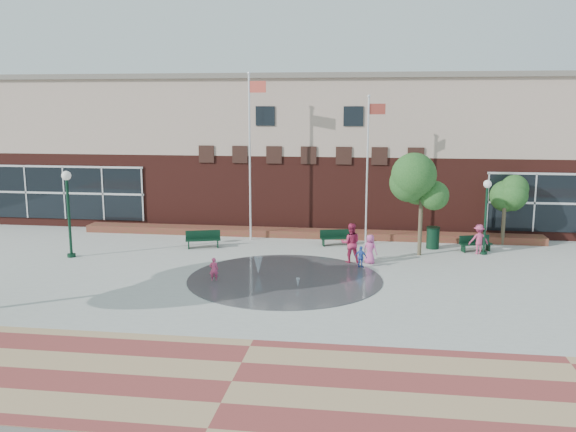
# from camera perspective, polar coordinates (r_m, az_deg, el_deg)

# --- Properties ---
(ground) EXTENTS (120.00, 120.00, 0.00)m
(ground) POSITION_cam_1_polar(r_m,az_deg,el_deg) (23.62, -1.36, -7.96)
(ground) COLOR #666056
(ground) RESTS_ON ground
(plaza_concrete) EXTENTS (46.00, 18.00, 0.01)m
(plaza_concrete) POSITION_cam_1_polar(r_m,az_deg,el_deg) (27.40, 0.00, -5.35)
(plaza_concrete) COLOR #A8A8A0
(plaza_concrete) RESTS_ON ground
(paver_band) EXTENTS (46.00, 6.00, 0.01)m
(paver_band) POSITION_cam_1_polar(r_m,az_deg,el_deg) (17.24, -5.27, -15.19)
(paver_band) COLOR brown
(paver_band) RESTS_ON ground
(splash_pad) EXTENTS (8.40, 8.40, 0.01)m
(splash_pad) POSITION_cam_1_polar(r_m,az_deg,el_deg) (26.45, -0.30, -5.93)
(splash_pad) COLOR #383A3D
(splash_pad) RESTS_ON ground
(library_building) EXTENTS (44.40, 10.40, 9.20)m
(library_building) POSITION_cam_1_polar(r_m,az_deg,el_deg) (39.87, 2.71, 6.36)
(library_building) COLOR #4F1F19
(library_building) RESTS_ON ground
(flower_bed) EXTENTS (26.00, 1.20, 0.40)m
(flower_bed) POSITION_cam_1_polar(r_m,az_deg,el_deg) (34.72, 1.74, -1.98)
(flower_bed) COLOR maroon
(flower_bed) RESTS_ON ground
(flagpole_left) EXTENTS (1.05, 0.35, 9.17)m
(flagpole_left) POSITION_cam_1_polar(r_m,az_deg,el_deg) (33.30, -3.52, 6.35)
(flagpole_left) COLOR white
(flagpole_left) RESTS_ON ground
(flagpole_right) EXTENTS (0.95, 0.34, 7.94)m
(flagpole_right) POSITION_cam_1_polar(r_m,az_deg,el_deg) (32.35, 7.52, 4.98)
(flagpole_right) COLOR white
(flagpole_right) RESTS_ON ground
(lamp_left) EXTENTS (0.45, 0.45, 4.29)m
(lamp_left) POSITION_cam_1_polar(r_m,az_deg,el_deg) (31.49, -19.88, 1.05)
(lamp_left) COLOR black
(lamp_left) RESTS_ON ground
(lamp_right) EXTENTS (0.40, 0.40, 3.78)m
(lamp_right) POSITION_cam_1_polar(r_m,az_deg,el_deg) (31.79, 18.04, 0.66)
(lamp_right) COLOR black
(lamp_right) RESTS_ON ground
(bench_left) EXTENTS (1.88, 1.00, 0.91)m
(bench_left) POSITION_cam_1_polar(r_m,az_deg,el_deg) (32.32, -7.94, -2.48)
(bench_left) COLOR black
(bench_left) RESTS_ON ground
(bench_mid) EXTENTS (1.74, 0.93, 0.85)m
(bench_mid) POSITION_cam_1_polar(r_m,az_deg,el_deg) (32.66, 4.51, -2.31)
(bench_mid) COLOR black
(bench_mid) RESTS_ON ground
(bench_right) EXTENTS (1.70, 0.95, 0.83)m
(bench_right) POSITION_cam_1_polar(r_m,az_deg,el_deg) (32.68, 17.14, -2.75)
(bench_right) COLOR black
(bench_right) RESTS_ON ground
(trash_can) EXTENTS (0.71, 0.71, 1.16)m
(trash_can) POSITION_cam_1_polar(r_m,az_deg,el_deg) (32.70, 13.40, -1.99)
(trash_can) COLOR black
(trash_can) RESTS_ON ground
(tree_mid) EXTENTS (2.88, 2.88, 4.85)m
(tree_mid) POSITION_cam_1_polar(r_m,az_deg,el_deg) (30.59, 12.42, 2.82)
(tree_mid) COLOR #453A29
(tree_mid) RESTS_ON ground
(tree_small_right) EXTENTS (2.21, 2.21, 3.79)m
(tree_small_right) POSITION_cam_1_polar(r_m,az_deg,el_deg) (34.25, 19.67, 1.94)
(tree_small_right) COLOR #453A29
(tree_small_right) RESTS_ON ground
(water_jet_a) EXTENTS (0.40, 0.40, 0.78)m
(water_jet_a) POSITION_cam_1_polar(r_m,az_deg,el_deg) (27.13, -2.80, -5.53)
(water_jet_a) COLOR white
(water_jet_a) RESTS_ON ground
(water_jet_b) EXTENTS (0.17, 0.17, 0.38)m
(water_jet_b) POSITION_cam_1_polar(r_m,az_deg,el_deg) (25.24, 0.93, -6.75)
(water_jet_b) COLOR white
(water_jet_b) RESTS_ON ground
(child_splash) EXTENTS (0.43, 0.35, 1.04)m
(child_splash) POSITION_cam_1_polar(r_m,az_deg,el_deg) (26.22, -6.96, -4.99)
(child_splash) COLOR #E34272
(child_splash) RESTS_ON ground
(adult_red) EXTENTS (1.00, 0.82, 1.91)m
(adult_red) POSITION_cam_1_polar(r_m,az_deg,el_deg) (29.09, 5.89, -2.54)
(adult_red) COLOR #B3274F
(adult_red) RESTS_ON ground
(adult_pink) EXTENTS (0.82, 0.71, 1.41)m
(adult_pink) POSITION_cam_1_polar(r_m,az_deg,el_deg) (29.07, 7.69, -3.10)
(adult_pink) COLOR #CA5197
(adult_pink) RESTS_ON ground
(child_blue) EXTENTS (0.65, 0.47, 1.03)m
(child_blue) POSITION_cam_1_polar(r_m,az_deg,el_deg) (28.29, 6.84, -3.84)
(child_blue) COLOR blue
(child_blue) RESTS_ON ground
(person_bench) EXTENTS (1.08, 0.75, 1.53)m
(person_bench) POSITION_cam_1_polar(r_m,az_deg,el_deg) (32.09, 17.42, -2.09)
(person_bench) COLOR #BE3E6B
(person_bench) RESTS_ON ground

